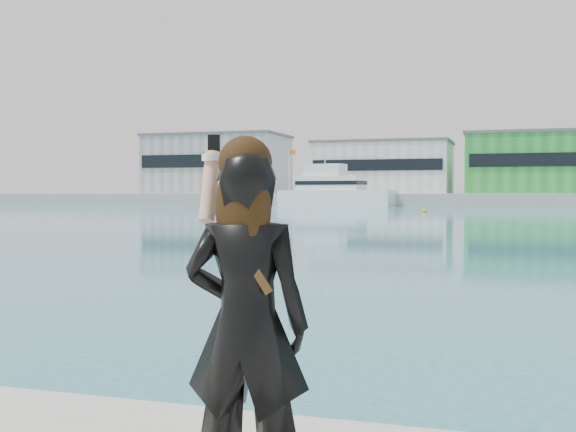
{
  "coord_description": "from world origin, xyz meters",
  "views": [
    {
      "loc": [
        1.25,
        -3.79,
        2.37
      ],
      "look_at": [
        -0.05,
        0.31,
        2.23
      ],
      "focal_mm": 45.0,
      "sensor_mm": 36.0,
      "label": 1
    }
  ],
  "objects_px": {
    "buoy_far": "(228,207)",
    "buoy_extra": "(424,212)",
    "woman": "(246,314)",
    "motor_yacht": "(334,190)"
  },
  "relations": [
    {
      "from": "buoy_far",
      "to": "buoy_extra",
      "type": "relative_size",
      "value": 1.0
    },
    {
      "from": "buoy_far",
      "to": "woman",
      "type": "xyz_separation_m",
      "value": [
        41.12,
        -100.08,
        1.75
      ]
    },
    {
      "from": "motor_yacht",
      "to": "buoy_extra",
      "type": "xyz_separation_m",
      "value": [
        18.44,
        -31.54,
        -2.52
      ]
    },
    {
      "from": "woman",
      "to": "buoy_extra",
      "type": "bearing_deg",
      "value": -91.1
    },
    {
      "from": "buoy_far",
      "to": "woman",
      "type": "distance_m",
      "value": 108.21
    },
    {
      "from": "motor_yacht",
      "to": "woman",
      "type": "height_order",
      "value": "motor_yacht"
    },
    {
      "from": "buoy_extra",
      "to": "woman",
      "type": "distance_m",
      "value": 79.99
    },
    {
      "from": "motor_yacht",
      "to": "buoy_far",
      "type": "bearing_deg",
      "value": -132.34
    },
    {
      "from": "buoy_far",
      "to": "woman",
      "type": "height_order",
      "value": "woman"
    },
    {
      "from": "buoy_extra",
      "to": "woman",
      "type": "xyz_separation_m",
      "value": [
        8.63,
        -79.51,
        1.75
      ]
    }
  ]
}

